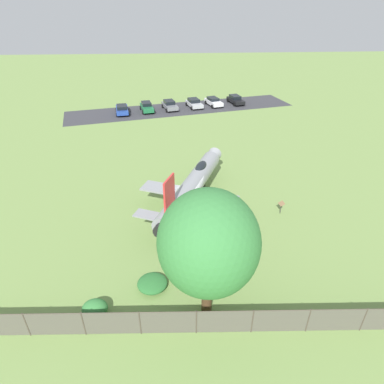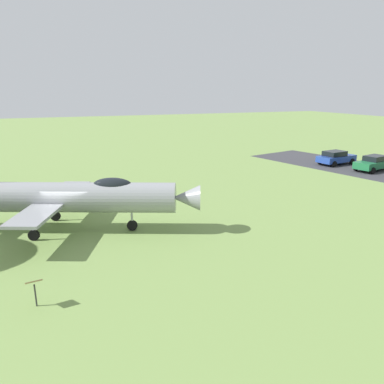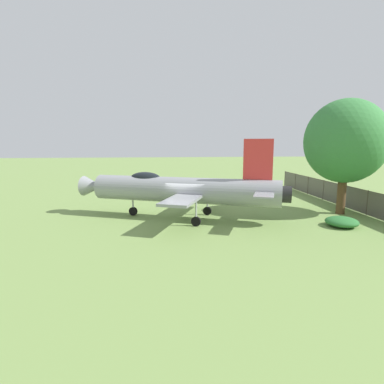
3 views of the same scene
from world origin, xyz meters
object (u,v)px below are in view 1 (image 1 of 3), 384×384
at_px(shade_tree, 209,243).
at_px(parked_car_white, 214,102).
at_px(parked_car_gray, 170,105).
at_px(parked_car_green, 147,107).
at_px(shrub_by_tree, 152,283).
at_px(parked_car_blue, 122,109).
at_px(info_plaque, 281,205).
at_px(display_jet, 193,185).
at_px(shrub_near_fence, 95,309).
at_px(parked_car_black, 235,100).
at_px(parked_car_silver, 194,103).

xyz_separation_m(shade_tree, parked_car_white, (-5.95, -44.07, -4.47)).
bearing_deg(parked_car_gray, parked_car_green, -91.45).
bearing_deg(shrub_by_tree, parked_car_blue, -80.55).
relative_size(parked_car_white, parked_car_blue, 1.00).
distance_m(info_plaque, parked_car_white, 34.25).
xyz_separation_m(shrub_by_tree, parked_car_gray, (-1.49, -40.19, 0.46)).
bearing_deg(display_jet, shrub_near_fence, 173.75).
relative_size(parked_car_white, parked_car_green, 1.05).
distance_m(display_jet, parked_car_black, 34.73).
xyz_separation_m(parked_car_white, parked_car_gray, (7.78, 1.82, 0.03)).
height_order(info_plaque, parked_car_blue, parked_car_blue).
xyz_separation_m(parked_car_silver, parked_car_blue, (12.12, 3.03, 0.03)).
xyz_separation_m(parked_car_black, parked_car_white, (4.13, 0.99, -0.02)).
bearing_deg(parked_car_green, parked_car_black, 91.20).
bearing_deg(shrub_near_fence, info_plaque, -145.48).
relative_size(info_plaque, parked_car_silver, 0.25).
xyz_separation_m(shrub_by_tree, parked_car_green, (2.38, -39.28, 0.48)).
relative_size(parked_car_silver, parked_car_gray, 1.01).
height_order(shrub_near_fence, parked_car_gray, parked_car_gray).
xyz_separation_m(shade_tree, parked_car_green, (5.70, -41.34, -4.42)).
bearing_deg(shrub_near_fence, shrub_by_tree, -149.17).
height_order(info_plaque, parked_car_green, parked_car_green).
relative_size(parked_car_black, parked_car_gray, 1.01).
relative_size(parked_car_gray, parked_car_blue, 0.98).
distance_m(shrub_near_fence, parked_car_black, 47.96).
xyz_separation_m(shade_tree, info_plaque, (-7.58, -9.86, -4.35)).
xyz_separation_m(info_plaque, parked_car_gray, (9.41, -32.39, -0.09)).
height_order(display_jet, shade_tree, shade_tree).
relative_size(shrub_by_tree, parked_car_blue, 0.42).
bearing_deg(shrub_near_fence, parked_car_blue, -85.63).
bearing_deg(shrub_near_fence, parked_car_gray, -96.47).
xyz_separation_m(shade_tree, parked_car_silver, (-2.44, -43.26, -4.45)).
height_order(parked_car_black, parked_car_blue, parked_car_blue).
height_order(display_jet, parked_car_green, display_jet).
bearing_deg(parked_car_blue, parked_car_silver, -84.66).
height_order(parked_car_white, parked_car_gray, parked_car_gray).
height_order(parked_car_gray, parked_car_green, parked_car_green).
height_order(shade_tree, parked_car_green, shade_tree).
bearing_deg(parked_car_black, shrub_by_tree, -31.28).
bearing_deg(parked_car_white, shade_tree, -25.10).
xyz_separation_m(display_jet, parked_car_green, (5.68, -29.49, -1.23)).
bearing_deg(parked_car_white, parked_car_green, -94.21).
xyz_separation_m(display_jet, shrub_near_fence, (6.60, 11.75, -1.51)).
bearing_deg(parked_car_silver, info_plaque, -6.08).
height_order(parked_car_white, parked_car_blue, parked_car_blue).
xyz_separation_m(display_jet, parked_car_blue, (9.66, -28.38, -1.24)).
distance_m(display_jet, parked_car_silver, 31.53).
distance_m(parked_car_silver, parked_car_gray, 4.39).
xyz_separation_m(parked_car_black, parked_car_blue, (19.76, 4.83, 0.03)).
height_order(display_jet, shrub_by_tree, display_jet).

